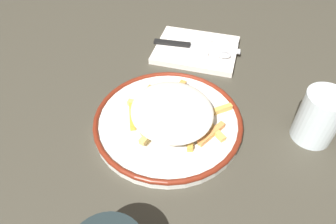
# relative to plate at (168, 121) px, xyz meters

# --- Properties ---
(ground_plane) EXTENTS (2.60, 2.60, 0.00)m
(ground_plane) POSITION_rel_plate_xyz_m (0.00, 0.00, -0.01)
(ground_plane) COLOR #3D3A2F
(plate) EXTENTS (0.28, 0.28, 0.02)m
(plate) POSITION_rel_plate_xyz_m (0.00, 0.00, 0.00)
(plate) COLOR white
(plate) RESTS_ON ground_plane
(fries_heap) EXTENTS (0.21, 0.21, 0.04)m
(fries_heap) POSITION_rel_plate_xyz_m (0.00, 0.01, 0.03)
(fries_heap) COLOR gold
(fries_heap) RESTS_ON plate
(napkin) EXTENTS (0.17, 0.20, 0.01)m
(napkin) POSITION_rel_plate_xyz_m (-0.25, 0.02, -0.00)
(napkin) COLOR silver
(napkin) RESTS_ON ground_plane
(fork) EXTENTS (0.02, 0.18, 0.00)m
(fork) POSITION_rel_plate_xyz_m (-0.28, 0.03, 0.01)
(fork) COLOR silver
(fork) RESTS_ON napkin
(knife) EXTENTS (0.02, 0.21, 0.01)m
(knife) POSITION_rel_plate_xyz_m (-0.25, 0.00, 0.01)
(knife) COLOR black
(knife) RESTS_ON napkin
(spoon) EXTENTS (0.02, 0.15, 0.01)m
(spoon) POSITION_rel_plate_xyz_m (-0.22, 0.06, 0.01)
(spoon) COLOR silver
(spoon) RESTS_ON napkin
(water_glass) EXTENTS (0.07, 0.07, 0.10)m
(water_glass) POSITION_rel_plate_xyz_m (-0.03, 0.26, 0.04)
(water_glass) COLOR silver
(water_glass) RESTS_ON ground_plane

